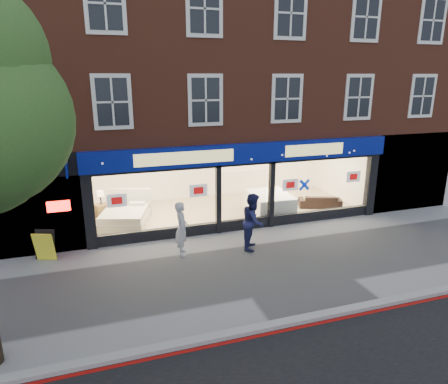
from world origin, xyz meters
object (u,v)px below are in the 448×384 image
mattress_stack (270,203)px  pedestrian_blue (253,221)px  display_bed (125,216)px  a_board (45,246)px  pedestrian_grey (182,229)px  sofa (320,201)px

mattress_stack → pedestrian_blue: pedestrian_blue is taller
display_bed → pedestrian_blue: (3.90, -3.40, 0.53)m
display_bed → a_board: (-2.64, -2.24, 0.06)m
a_board → pedestrian_blue: (6.54, -1.16, 0.47)m
mattress_stack → a_board: 8.68m
mattress_stack → display_bed: bearing=175.5°
mattress_stack → pedestrian_grey: (-4.33, -2.69, 0.39)m
sofa → a_board: 10.97m
display_bed → sofa: size_ratio=1.35×
mattress_stack → sofa: mattress_stack is taller
mattress_stack → a_board: a_board is taller
mattress_stack → a_board: size_ratio=2.15×
a_board → pedestrian_grey: pedestrian_grey is taller
mattress_stack → a_board: (-8.50, -1.77, -0.01)m
sofa → pedestrian_blue: bearing=54.1°
a_board → pedestrian_blue: 6.66m
sofa → pedestrian_grey: pedestrian_grey is taller
sofa → a_board: (-10.84, -1.71, 0.12)m
mattress_stack → sofa: (2.34, -0.06, -0.13)m
sofa → pedestrian_blue: (-4.29, -2.87, 0.59)m
mattress_stack → pedestrian_blue: size_ratio=1.10×
mattress_stack → pedestrian_grey: pedestrian_grey is taller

